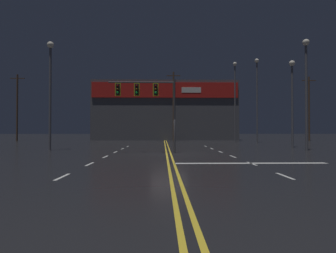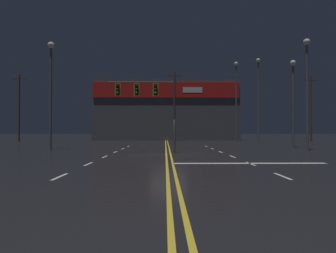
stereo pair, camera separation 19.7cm
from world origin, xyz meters
The scene contains 10 objects.
ground_plane centered at (0.00, 0.00, 0.00)m, with size 200.00×200.00×0.00m, color black.
road_markings centered at (0.66, -0.84, 0.00)m, with size 12.20×60.00×0.01m.
traffic_signal_median centered at (-1.69, 1.00, 4.36)m, with size 5.03×0.36×5.55m.
streetlight_near_left centered at (12.49, 16.80, 7.15)m, with size 0.56×0.56×11.51m.
streetlight_near_right centered at (11.64, 3.04, 5.99)m, with size 0.56×0.56×9.38m.
streetlight_median_approach centered at (12.26, 6.65, 5.53)m, with size 0.56×0.56×8.54m.
streetlight_far_left centered at (-9.99, 3.73, 5.92)m, with size 0.56×0.56×9.25m.
streetlight_far_right centered at (10.10, 19.11, 7.21)m, with size 0.56×0.56×11.63m.
building_backdrop centered at (0.00, 29.43, 5.06)m, with size 24.59×10.23×10.09m.
utility_pole_row centered at (0.29, 22.52, 5.46)m, with size 48.21×0.26×10.91m.
Camera 1 is at (-0.45, -18.64, 1.71)m, focal length 28.00 mm.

